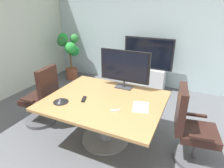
# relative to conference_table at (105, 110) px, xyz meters

# --- Properties ---
(ground_plane) EXTENTS (6.79, 6.79, 0.00)m
(ground_plane) POSITION_rel_conference_table_xyz_m (-0.05, -0.28, -0.56)
(ground_plane) COLOR #515459
(wall_back_glass_partition) EXTENTS (5.55, 0.10, 2.99)m
(wall_back_glass_partition) POSITION_rel_conference_table_xyz_m (-0.05, 2.62, 0.94)
(wall_back_glass_partition) COLOR #9EB2B7
(wall_back_glass_partition) RESTS_ON ground
(conference_table) EXTENTS (1.71, 1.40, 0.74)m
(conference_table) POSITION_rel_conference_table_xyz_m (0.00, 0.00, 0.00)
(conference_table) COLOR olive
(conference_table) RESTS_ON ground
(office_chair_left) EXTENTS (0.61, 0.59, 1.09)m
(office_chair_left) POSITION_rel_conference_table_xyz_m (-1.24, -0.04, -0.10)
(office_chair_left) COLOR #4C4C51
(office_chair_left) RESTS_ON ground
(office_chair_right) EXTENTS (0.63, 0.61, 1.09)m
(office_chair_right) POSITION_rel_conference_table_xyz_m (1.24, 0.12, -0.10)
(office_chair_right) COLOR #4C4C51
(office_chair_right) RESTS_ON ground
(tv_monitor) EXTENTS (0.84, 0.18, 0.64)m
(tv_monitor) POSITION_rel_conference_table_xyz_m (0.10, 0.53, 0.54)
(tv_monitor) COLOR #333338
(tv_monitor) RESTS_ON conference_table
(wall_display_unit) EXTENTS (1.20, 0.36, 1.31)m
(wall_display_unit) POSITION_rel_conference_table_xyz_m (0.04, 2.26, -0.12)
(wall_display_unit) COLOR #B7BABC
(wall_display_unit) RESTS_ON ground
(potted_plant) EXTENTS (0.58, 0.58, 1.30)m
(potted_plant) POSITION_rel_conference_table_xyz_m (-2.12, 2.01, 0.24)
(potted_plant) COLOR brown
(potted_plant) RESTS_ON ground
(conference_phone) EXTENTS (0.22, 0.22, 0.07)m
(conference_phone) POSITION_rel_conference_table_xyz_m (-0.54, -0.35, 0.21)
(conference_phone) COLOR black
(conference_phone) RESTS_ON conference_table
(remote_control) EXTENTS (0.11, 0.18, 0.02)m
(remote_control) POSITION_rel_conference_table_xyz_m (-0.28, -0.14, 0.19)
(remote_control) COLOR black
(remote_control) RESTS_ON conference_table
(whiteboard_marker) EXTENTS (0.12, 0.08, 0.02)m
(whiteboard_marker) POSITION_rel_conference_table_xyz_m (0.28, -0.24, 0.19)
(whiteboard_marker) COLOR silver
(whiteboard_marker) RESTS_ON conference_table
(paper_notepad) EXTENTS (0.28, 0.34, 0.01)m
(paper_notepad) POSITION_rel_conference_table_xyz_m (0.55, -0.01, 0.18)
(paper_notepad) COLOR white
(paper_notepad) RESTS_ON conference_table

